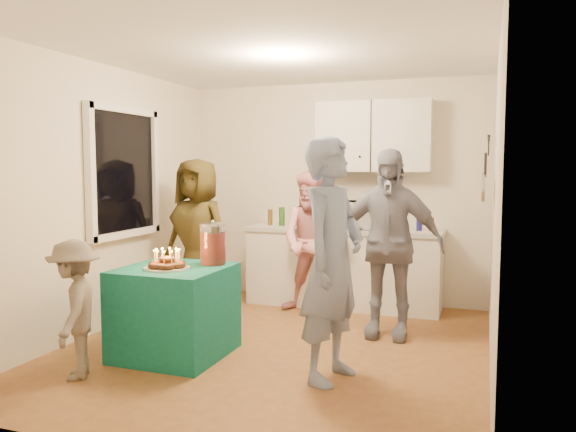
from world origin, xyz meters
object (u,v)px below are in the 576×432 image
(counter, at_px, (343,269))
(microwave, at_px, (360,215))
(man_birthday, at_px, (332,260))
(child_near_left, at_px, (74,309))
(woman_back_left, at_px, (197,237))
(woman_back_center, at_px, (314,242))
(party_table, at_px, (175,311))
(punch_jar, at_px, (213,245))
(woman_back_right, at_px, (387,243))

(counter, xyz_separation_m, microwave, (0.19, 0.00, 0.63))
(microwave, relative_size, man_birthday, 0.30)
(child_near_left, bearing_deg, microwave, 121.67)
(woman_back_left, distance_m, woman_back_center, 1.28)
(microwave, bearing_deg, party_table, -104.84)
(punch_jar, bearing_deg, woman_back_right, 33.79)
(microwave, xyz_separation_m, punch_jar, (-0.88, -1.92, -0.13))
(party_table, relative_size, punch_jar, 2.50)
(party_table, bearing_deg, woman_back_right, 35.51)
(man_birthday, xyz_separation_m, woman_back_center, (-0.70, 1.82, -0.13))
(microwave, height_order, woman_back_right, woman_back_right)
(counter, xyz_separation_m, child_near_left, (-1.39, -2.86, 0.10))
(punch_jar, distance_m, woman_back_left, 1.31)
(man_birthday, bearing_deg, microwave, 19.44)
(woman_back_left, bearing_deg, woman_back_right, 6.68)
(counter, bearing_deg, woman_back_right, -56.48)
(counter, distance_m, woman_back_left, 1.71)
(man_birthday, distance_m, woman_back_left, 2.35)
(counter, xyz_separation_m, party_table, (-0.94, -2.15, -0.05))
(woman_back_left, xyz_separation_m, woman_back_right, (2.10, -0.17, 0.04))
(microwave, height_order, punch_jar, microwave)
(man_birthday, distance_m, woman_back_center, 1.95)
(child_near_left, bearing_deg, woman_back_center, 125.38)
(microwave, distance_m, child_near_left, 3.31)
(microwave, relative_size, punch_jar, 1.62)
(man_birthday, relative_size, woman_back_left, 1.08)
(woman_back_left, relative_size, woman_back_right, 0.95)
(microwave, relative_size, party_table, 0.65)
(party_table, height_order, man_birthday, man_birthday)
(woman_back_center, xyz_separation_m, woman_back_right, (0.90, -0.60, 0.11))
(punch_jar, relative_size, woman_back_center, 0.22)
(party_table, distance_m, woman_back_left, 1.48)
(punch_jar, height_order, woman_back_center, woman_back_center)
(microwave, xyz_separation_m, child_near_left, (-1.58, -2.86, -0.53))
(party_table, height_order, woman_back_center, woman_back_center)
(man_birthday, bearing_deg, party_table, 99.44)
(punch_jar, xyz_separation_m, child_near_left, (-0.70, -0.94, -0.40))
(counter, distance_m, woman_back_right, 1.29)
(counter, xyz_separation_m, punch_jar, (-0.69, -1.92, 0.50))
(party_table, height_order, punch_jar, punch_jar)
(counter, height_order, punch_jar, punch_jar)
(microwave, xyz_separation_m, woman_back_left, (-1.63, -0.84, -0.22))
(party_table, distance_m, woman_back_center, 1.92)
(counter, bearing_deg, microwave, 0.00)
(woman_back_left, height_order, woman_back_center, woman_back_left)
(man_birthday, relative_size, woman_back_center, 1.17)
(punch_jar, xyz_separation_m, woman_back_center, (0.46, 1.51, -0.15))
(woman_back_right, bearing_deg, counter, 123.92)
(woman_back_center, bearing_deg, punch_jar, -104.60)
(counter, relative_size, woman_back_center, 1.40)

